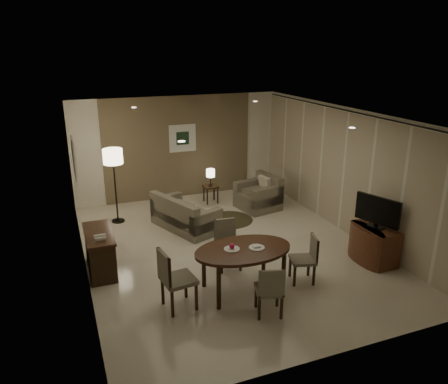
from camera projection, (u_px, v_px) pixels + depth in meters
name	position (u px, v px, depth m)	size (l,w,h in m)	color
room_shell	(220.00, 180.00, 8.80)	(5.50, 7.00, 2.70)	beige
taupe_accent	(179.00, 148.00, 11.52)	(3.96, 0.03, 2.70)	#746048
curtain_wall	(343.00, 173.00, 9.37)	(0.08, 6.70, 2.58)	#B8AB90
curtain_rod	(349.00, 111.00, 8.95)	(0.03, 0.03, 6.80)	black
art_back_frame	(183.00, 138.00, 11.45)	(0.72, 0.03, 0.72)	silver
art_back_canvas	(183.00, 138.00, 11.43)	(0.34, 0.01, 0.34)	#1D341F
art_left_frame	(74.00, 159.00, 8.40)	(0.03, 0.60, 0.80)	silver
art_left_canvas	(75.00, 159.00, 8.41)	(0.01, 0.46, 0.64)	gray
downlight_nl	(182.00, 141.00, 5.94)	(0.10, 0.10, 0.01)	white
downlight_nr	(352.00, 128.00, 6.91)	(0.10, 0.10, 0.01)	white
downlight_fl	(134.00, 107.00, 9.12)	(0.10, 0.10, 0.01)	white
downlight_fr	(255.00, 101.00, 10.08)	(0.10, 0.10, 0.01)	white
console_desk	(100.00, 252.00, 7.90)	(0.48, 1.20, 0.75)	#3F2014
telephone	(100.00, 237.00, 7.50)	(0.20, 0.14, 0.09)	white
tv_cabinet	(374.00, 244.00, 8.26)	(0.48, 0.90, 0.70)	brown
flat_tv	(378.00, 211.00, 8.04)	(0.06, 0.88, 0.60)	black
dining_table	(243.00, 270.00, 7.25)	(1.64, 1.03, 0.77)	#3F2014
chair_near	(269.00, 289.00, 6.61)	(0.41, 0.41, 0.84)	#7A725D
chair_far	(228.00, 246.00, 7.98)	(0.43, 0.43, 0.90)	#7A725D
chair_left	(179.00, 279.00, 6.75)	(0.48, 0.48, 1.00)	#7A725D
chair_right	(302.00, 259.00, 7.53)	(0.41, 0.41, 0.84)	#7A725D
plate_a	(232.00, 249.00, 7.10)	(0.26, 0.26, 0.02)	white
plate_b	(257.00, 248.00, 7.15)	(0.26, 0.26, 0.02)	white
fruit_apple	(232.00, 246.00, 7.09)	(0.09, 0.09, 0.09)	#C8164B
napkin	(257.00, 246.00, 7.14)	(0.12, 0.08, 0.03)	white
round_rug	(229.00, 220.00, 10.31)	(1.11, 1.11, 0.01)	#443E26
sofa	(186.00, 212.00, 9.75)	(0.81, 1.61, 0.76)	#7A725D
armchair	(258.00, 193.00, 10.91)	(0.94, 0.89, 0.84)	#7A725D
side_table	(211.00, 194.00, 11.39)	(0.35, 0.35, 0.45)	black
table_lamp	(211.00, 177.00, 11.24)	(0.22, 0.22, 0.50)	#FFEAC1
floor_lamp	(115.00, 186.00, 9.95)	(0.44, 0.44, 1.74)	#FFE5B7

